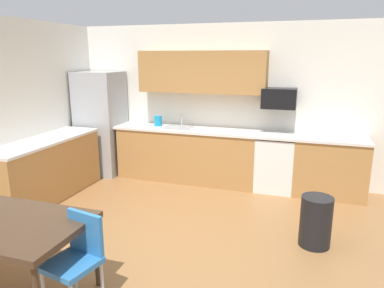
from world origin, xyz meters
The scene contains 17 objects.
ground_plane centered at (0.00, 0.00, 0.00)m, with size 12.00×12.00×0.00m, color olive.
wall_back centered at (0.00, 2.65, 1.35)m, with size 5.80×0.10×2.70m, color white.
cabinet_run_back centered at (-0.52, 2.30, 0.45)m, with size 2.46×0.60×0.90m, color #AD7A42.
cabinet_run_back_right centered at (1.86, 2.30, 0.45)m, with size 1.09×0.60×0.90m, color #AD7A42.
cabinet_run_left centered at (-2.30, 0.80, 0.45)m, with size 0.60×2.00×0.90m, color #AD7A42.
countertop_back centered at (0.00, 2.30, 0.92)m, with size 4.80×0.64×0.04m, color silver.
countertop_left centered at (-2.30, 0.80, 0.92)m, with size 0.64×2.00×0.04m, color silver.
upper_cabinets_back centered at (-0.30, 2.43, 1.90)m, with size 2.20×0.34×0.70m, color #AD7A42.
refrigerator centered at (-2.18, 2.22, 0.94)m, with size 0.76×0.70×1.89m, color #9EA0A5.
oven_range centered at (1.01, 2.30, 0.46)m, with size 0.60×0.60×0.91m.
microwave centered at (1.01, 2.40, 1.50)m, with size 0.54×0.36×0.32m, color black.
sink_basin centered at (-0.68, 2.30, 0.88)m, with size 0.48×0.40×0.14m, color #A5A8AD.
sink_faucet centered at (-0.68, 2.48, 1.04)m, with size 0.02×0.02×0.24m, color #B2B5BA.
dining_table centered at (-0.98, -1.25, 0.70)m, with size 1.40×0.90×0.76m.
chair_near_table centered at (-0.33, -1.17, 0.50)m, with size 0.47×0.47×0.85m.
trash_bin centered at (1.65, 0.58, 0.30)m, with size 0.36×0.36×0.60m, color black.
kettle centered at (-1.09, 2.35, 1.02)m, with size 0.14×0.14×0.20m, color #198CBF.
Camera 1 is at (1.47, -3.47, 2.16)m, focal length 33.41 mm.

